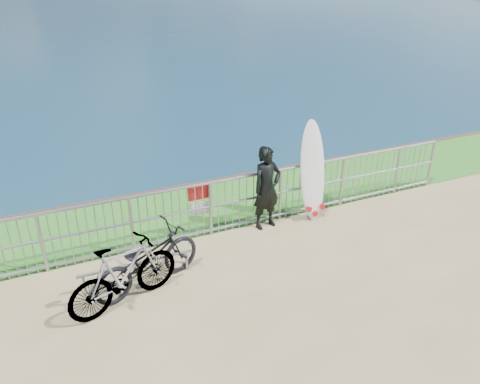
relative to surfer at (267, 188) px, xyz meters
name	(u,v)px	position (x,y,z in m)	size (l,w,h in m)	color
grass_strip	(215,205)	(-0.61, 1.25, -0.83)	(120.00, 120.00, 0.00)	#277821
railing	(235,203)	(-0.60, 0.15, -0.26)	(10.06, 0.10, 1.13)	#919499
surfer	(267,188)	(0.00, 0.00, 0.00)	(0.61, 0.40, 1.68)	black
surfboard	(313,175)	(1.02, -0.01, 0.10)	(0.58, 0.52, 2.05)	white
bicycle_near	(147,260)	(-2.62, -0.96, -0.34)	(0.67, 1.91, 1.00)	black
bicycle_far	(124,274)	(-3.05, -1.26, -0.29)	(0.51, 1.82, 1.09)	black
bike_rack	(137,266)	(-2.77, -0.79, -0.52)	(1.88, 0.05, 0.39)	#919499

